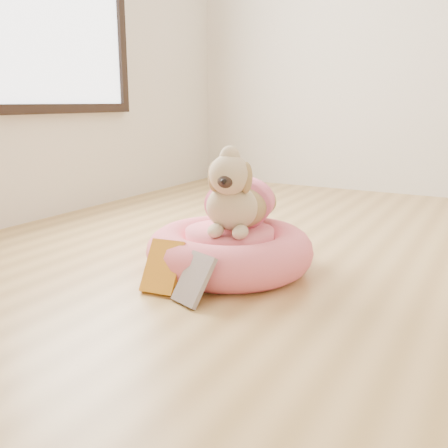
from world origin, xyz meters
The scene contains 6 objects.
floor centered at (0.00, 0.00, 0.00)m, with size 4.50×4.50×0.00m, color #AF8549.
wall_back centered at (0.00, 2.25, 1.35)m, with size 4.50×4.50×0.00m, color beige.
pet_bed centered at (-0.51, -0.04, 0.09)m, with size 0.72×0.72×0.18m.
dog centered at (-0.49, -0.01, 0.37)m, with size 0.35×0.50×0.37m, color olive, non-canonical shape.
book_yellow centered at (-0.62, -0.38, 0.10)m, with size 0.14×0.03×0.21m, color yellow.
book_white centered at (-0.45, -0.42, 0.09)m, with size 0.13×0.02×0.20m, color white.
Camera 1 is at (0.48, -1.85, 0.71)m, focal length 40.00 mm.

